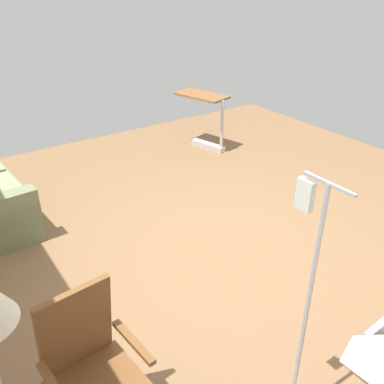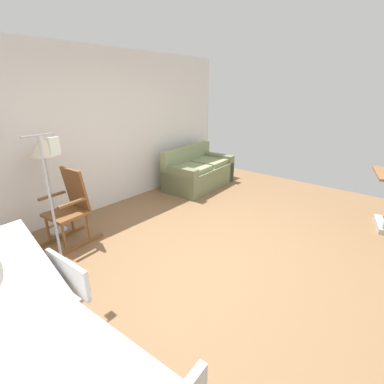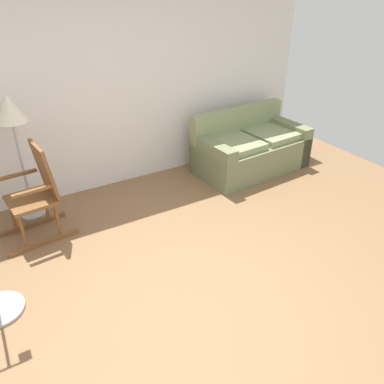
# 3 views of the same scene
# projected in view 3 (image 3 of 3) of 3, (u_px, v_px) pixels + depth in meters

# --- Properties ---
(ground_plane) EXTENTS (7.44, 7.44, 0.00)m
(ground_plane) POSITION_uv_depth(u_px,v_px,m) (210.00, 298.00, 3.57)
(ground_plane) COLOR olive
(back_wall) EXTENTS (6.15, 0.10, 2.70)m
(back_wall) POSITION_uv_depth(u_px,v_px,m) (98.00, 85.00, 4.84)
(back_wall) COLOR white
(back_wall) RESTS_ON ground
(couch) EXTENTS (1.65, 0.95, 0.85)m
(couch) POSITION_uv_depth(u_px,v_px,m) (250.00, 150.00, 5.74)
(couch) COLOR #737D57
(couch) RESTS_ON ground
(rocking_chair) EXTENTS (0.80, 0.54, 1.05)m
(rocking_chair) POSITION_uv_depth(u_px,v_px,m) (37.00, 194.00, 4.21)
(rocking_chair) COLOR brown
(rocking_chair) RESTS_ON ground
(floor_lamp) EXTENTS (0.34, 0.34, 1.48)m
(floor_lamp) POSITION_uv_depth(u_px,v_px,m) (11.00, 117.00, 4.17)
(floor_lamp) COLOR #B2B5BA
(floor_lamp) RESTS_ON ground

